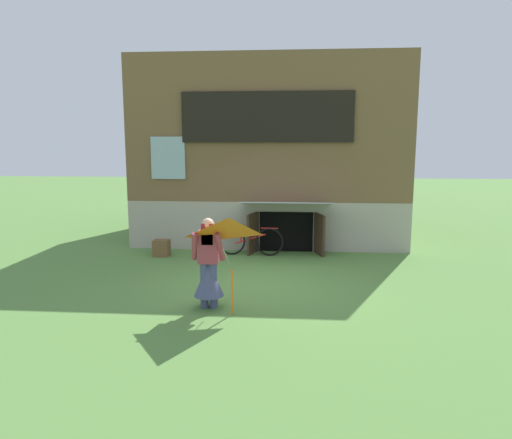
{
  "coord_description": "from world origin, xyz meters",
  "views": [
    {
      "loc": [
        0.71,
        -9.28,
        2.83
      ],
      "look_at": [
        -0.09,
        0.61,
        1.23
      ],
      "focal_mm": 33.19,
      "sensor_mm": 36.0,
      "label": 1
    }
  ],
  "objects": [
    {
      "name": "ground_plane",
      "position": [
        0.0,
        0.0,
        0.0
      ],
      "size": [
        60.0,
        60.0,
        0.0
      ],
      "primitive_type": "plane",
      "color": "#56843D"
    },
    {
      "name": "log_house",
      "position": [
        -0.0,
        5.61,
        2.57
      ],
      "size": [
        7.49,
        6.34,
        5.13
      ],
      "color": "#ADA393",
      "rests_on": "ground_plane"
    },
    {
      "name": "kite",
      "position": [
        -0.3,
        -2.1,
        1.24
      ],
      "size": [
        1.14,
        1.23,
        1.5
      ],
      "color": "orange",
      "rests_on": "ground_plane"
    },
    {
      "name": "person",
      "position": [
        -0.74,
        -1.49,
        0.66
      ],
      "size": [
        0.61,
        0.52,
        1.58
      ],
      "rotation": [
        0.0,
        0.0,
        0.05
      ],
      "color": "#474C75",
      "rests_on": "ground_plane"
    },
    {
      "name": "wooden_crate",
      "position": [
        -2.62,
        2.2,
        0.2
      ],
      "size": [
        0.39,
        0.33,
        0.41
      ],
      "primitive_type": "cube",
      "color": "brown",
      "rests_on": "ground_plane"
    },
    {
      "name": "bicycle_red",
      "position": [
        -0.39,
        2.45,
        0.37
      ],
      "size": [
        1.69,
        0.11,
        0.77
      ],
      "rotation": [
        0.0,
        0.0,
        -0.04
      ],
      "color": "black",
      "rests_on": "ground_plane"
    }
  ]
}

